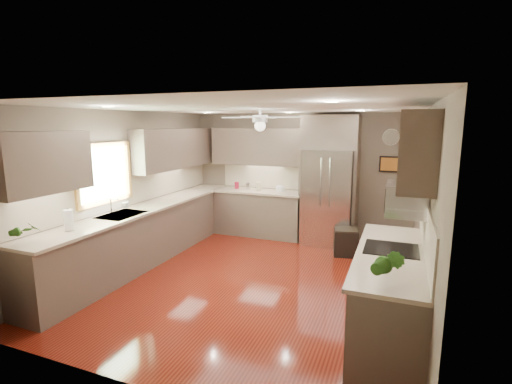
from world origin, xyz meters
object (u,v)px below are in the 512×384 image
Objects in this scene: potted_plant_left at (26,230)px; paper_towel at (69,220)px; soap_bottle at (126,205)px; microwave at (406,199)px; stool at (346,242)px; canister_b at (248,186)px; canister_a at (237,185)px; refrigerator at (329,183)px; potted_plant_right at (388,265)px; canister_c at (259,186)px; bowl at (280,190)px.

potted_plant_left reaches higher than paper_towel.
soap_bottle is 4.14m from microwave.
stool is at bearing 29.72° from soap_bottle.
canister_b is at bearing 163.93° from stool.
refrigerator is at bearing -0.80° from canister_a.
microwave is (4.10, -0.32, 0.45)m from soap_bottle.
potted_plant_right is 3.47m from stool.
soap_bottle is 1.22m from paper_towel.
canister_c is 0.49× the size of potted_plant_left.
canister_b is 1.71m from refrigerator.
bowl is at bearing 175.47° from refrigerator.
canister_a is 0.06× the size of refrigerator.
microwave reaches higher than potted_plant_right.
potted_plant_left is at bearing -99.58° from canister_a.
canister_c is at bearing -5.66° from canister_b.
bowl is at bearing 5.94° from canister_c.
soap_bottle is (-0.84, -2.41, 0.01)m from canister_a.
refrigerator is at bearing 57.65° from potted_plant_left.
refrigerator is at bearing 53.63° from paper_towel.
canister_a is at bearing -176.84° from bowl.
soap_bottle is 4.23m from potted_plant_right.
canister_a is 0.94m from bowl.
canister_c reaches higher than canister_a.
paper_towel reaches higher than bowl.
potted_plant_right is at bearing -76.75° from stool.
refrigerator reaches higher than soap_bottle.
potted_plant_left is 0.14× the size of refrigerator.
refrigerator is (1.94, -0.03, 0.17)m from canister_a.
potted_plant_right is 0.74× the size of stool.
microwave is (0.12, 1.12, 0.36)m from potted_plant_right.
paper_towel is at bearing -135.35° from stool.
canister_a is at bearing 78.90° from paper_towel.
potted_plant_left is 0.58m from paper_towel.
soap_bottle is at bearing -125.81° from bowl.
soap_bottle is 3.77m from stool.
canister_a is 3.69m from paper_towel.
soap_bottle is 0.07× the size of refrigerator.
canister_a is 0.43× the size of potted_plant_left.
canister_a reaches higher than stool.
canister_c is at bearing 0.65° from canister_a.
bowl is 0.72× the size of paper_towel.
canister_a is 0.50m from canister_c.
refrigerator is at bearing -1.31° from canister_c.
paper_towel is (-3.97, -0.89, -0.40)m from microwave.
microwave reaches higher than potted_plant_left.
microwave reaches higher than bowl.
soap_bottle is at bearing -150.28° from stool.
potted_plant_right is (2.90, -3.88, 0.11)m from canister_b.
paper_towel is at bearing 90.12° from potted_plant_left.
potted_plant_left is 0.61× the size of microwave.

